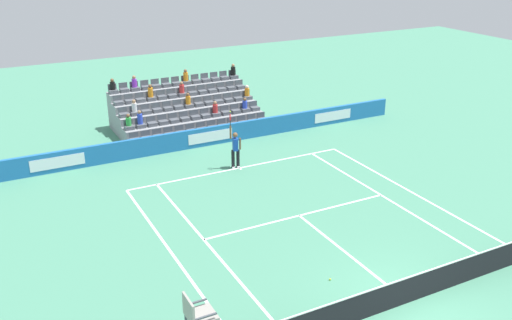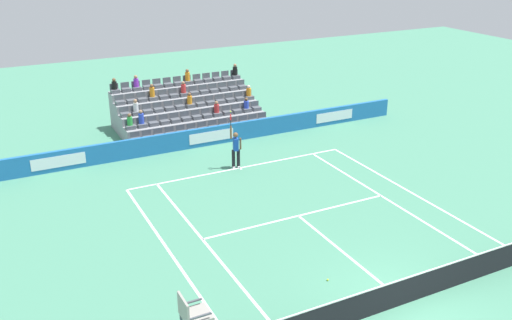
% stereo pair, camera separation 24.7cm
% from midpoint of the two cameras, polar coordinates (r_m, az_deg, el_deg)
% --- Properties ---
extents(ground_plane, '(80.00, 80.00, 0.00)m').
position_cam_midpoint_polar(ground_plane, '(18.40, 14.75, -13.72)').
color(ground_plane, '#47896B').
extents(line_baseline, '(10.97, 0.10, 0.01)m').
position_cam_midpoint_polar(line_baseline, '(27.08, -1.95, -0.81)').
color(line_baseline, white).
rests_on(line_baseline, ground).
extents(line_service, '(8.23, 0.10, 0.01)m').
position_cam_midpoint_polar(line_service, '(22.71, 4.07, -5.61)').
color(line_service, white).
rests_on(line_service, ground).
extents(line_centre_service, '(0.10, 6.40, 0.01)m').
position_cam_midpoint_polar(line_centre_service, '(20.42, 8.79, -9.27)').
color(line_centre_service, white).
rests_on(line_centre_service, ground).
extents(line_singles_sideline_left, '(0.10, 11.89, 0.01)m').
position_cam_midpoint_polar(line_singles_sideline_left, '(20.73, -5.15, -8.56)').
color(line_singles_sideline_left, white).
rests_on(line_singles_sideline_left, ground).
extents(line_singles_sideline_right, '(0.10, 11.89, 0.01)m').
position_cam_midpoint_polar(line_singles_sideline_right, '(24.60, 12.87, -3.86)').
color(line_singles_sideline_right, white).
rests_on(line_singles_sideline_right, ground).
extents(line_doubles_sideline_left, '(0.10, 11.89, 0.01)m').
position_cam_midpoint_polar(line_doubles_sideline_left, '(20.34, -8.76, -9.40)').
color(line_doubles_sideline_left, white).
rests_on(line_doubles_sideline_left, ground).
extents(line_doubles_sideline_right, '(0.10, 11.89, 0.01)m').
position_cam_midpoint_polar(line_doubles_sideline_right, '(25.44, 15.25, -3.20)').
color(line_doubles_sideline_right, white).
rests_on(line_doubles_sideline_right, ground).
extents(line_centre_mark, '(0.10, 0.20, 0.01)m').
position_cam_midpoint_polar(line_centre_mark, '(27.00, -1.86, -0.88)').
color(line_centre_mark, white).
rests_on(line_centre_mark, ground).
extents(sponsor_barrier, '(23.30, 0.22, 1.00)m').
position_cam_midpoint_polar(sponsor_barrier, '(29.95, -4.92, 2.43)').
color(sponsor_barrier, '#1E66AD').
rests_on(sponsor_barrier, ground).
extents(tennis_net, '(11.97, 0.10, 1.07)m').
position_cam_midpoint_polar(tennis_net, '(18.12, 14.90, -12.45)').
color(tennis_net, '#33383D').
rests_on(tennis_net, ground).
extents(tennis_player, '(0.51, 0.41, 2.85)m').
position_cam_midpoint_polar(tennis_player, '(26.78, -2.37, 1.19)').
color(tennis_player, black).
rests_on(tennis_player, ground).
extents(stadium_stand, '(8.06, 4.75, 3.01)m').
position_cam_midpoint_polar(stadium_stand, '(33.01, -7.36, 4.80)').
color(stadium_stand, gray).
rests_on(stadium_stand, ground).
extents(loose_tennis_ball, '(0.07, 0.07, 0.07)m').
position_cam_midpoint_polar(loose_tennis_ball, '(18.91, 7.11, -11.86)').
color(loose_tennis_ball, '#D1E533').
rests_on(loose_tennis_ball, ground).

